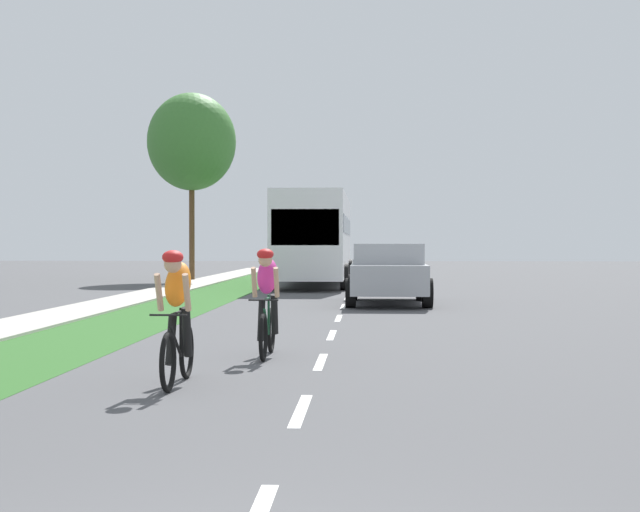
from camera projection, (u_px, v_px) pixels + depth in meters
ground_plane at (343, 307)px, 23.79m from camera, size 120.00×120.00×0.00m
grass_verge at (176, 306)px, 24.02m from camera, size 2.29×70.00×0.01m
sidewalk_concrete at (102, 306)px, 24.13m from camera, size 1.63×70.00×0.10m
lane_markings_center at (347, 298)px, 27.78m from camera, size 0.12×54.07×0.01m
cyclist_lead at (177, 316)px, 10.72m from camera, size 0.42×1.72×1.58m
cyclist_trailing at (267, 301)px, 13.40m from camera, size 0.42×1.72×1.58m
pickup_silver at (388, 274)px, 25.00m from camera, size 2.22×5.10×1.64m
bus_white at (315, 235)px, 36.18m from camera, size 2.78×11.60×3.48m
street_tree_far at (192, 142)px, 40.45m from camera, size 3.88×3.88×8.23m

